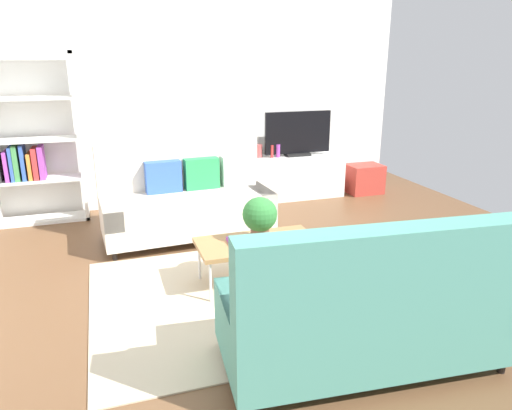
{
  "coord_description": "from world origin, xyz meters",
  "views": [
    {
      "loc": [
        -1.11,
        -3.86,
        2.03
      ],
      "look_at": [
        0.26,
        0.3,
        0.65
      ],
      "focal_mm": 33.23,
      "sensor_mm": 36.0,
      "label": 1
    }
  ],
  "objects": [
    {
      "name": "tv",
      "position": [
        1.61,
        2.44,
        0.95
      ],
      "size": [
        1.0,
        0.2,
        0.64
      ],
      "color": "black",
      "rests_on": "tv_console"
    },
    {
      "name": "table_book_0",
      "position": [
        0.01,
        -0.02,
        0.43
      ],
      "size": [
        0.24,
        0.18,
        0.03
      ],
      "primitive_type": "cube",
      "rotation": [
        0.0,
        0.0,
        -0.02
      ],
      "color": "purple",
      "rests_on": "coffee_table"
    },
    {
      "name": "coffee_table",
      "position": [
        0.16,
        -0.05,
        0.39
      ],
      "size": [
        1.1,
        0.56,
        0.42
      ],
      "color": "#9E7042",
      "rests_on": "ground_plane"
    },
    {
      "name": "vase_0",
      "position": [
        1.03,
        2.51,
        0.73
      ],
      "size": [
        0.12,
        0.12,
        0.19
      ],
      "primitive_type": "cylinder",
      "color": "#B24C4C",
      "rests_on": "tv_console"
    },
    {
      "name": "potted_plant",
      "position": [
        0.18,
        -0.05,
        0.65
      ],
      "size": [
        0.32,
        0.32,
        0.41
      ],
      "color": "brown",
      "rests_on": "coffee_table"
    },
    {
      "name": "area_rug",
      "position": [
        0.11,
        -0.25,
        0.01
      ],
      "size": [
        2.9,
        2.2,
        0.01
      ],
      "primitive_type": "cube",
      "color": "beige",
      "rests_on": "ground_plane"
    },
    {
      "name": "bookshelf",
      "position": [
        -1.94,
        2.48,
        0.97
      ],
      "size": [
        1.1,
        0.36,
        2.1
      ],
      "color": "white",
      "rests_on": "ground_plane"
    },
    {
      "name": "storage_trunk",
      "position": [
        2.71,
        2.36,
        0.22
      ],
      "size": [
        0.52,
        0.4,
        0.44
      ],
      "primitive_type": "cube",
      "color": "#B2382D",
      "rests_on": "ground_plane"
    },
    {
      "name": "ground_plane",
      "position": [
        0.0,
        0.0,
        0.0
      ],
      "size": [
        7.68,
        7.68,
        0.0
      ],
      "primitive_type": "plane",
      "color": "brown"
    },
    {
      "name": "bottle_1",
      "position": [
        1.29,
        2.42,
        0.73
      ],
      "size": [
        0.06,
        0.06,
        0.19
      ],
      "primitive_type": "cylinder",
      "color": "purple",
      "rests_on": "tv_console"
    },
    {
      "name": "tv_console",
      "position": [
        1.61,
        2.46,
        0.32
      ],
      "size": [
        1.4,
        0.44,
        0.64
      ],
      "primitive_type": "cube",
      "color": "silver",
      "rests_on": "ground_plane"
    },
    {
      "name": "couch_green",
      "position": [
        0.44,
        -1.47,
        0.44
      ],
      "size": [
        1.97,
        1.0,
        1.1
      ],
      "rotation": [
        0.0,
        0.0,
        -0.09
      ],
      "color": "teal",
      "rests_on": "ground_plane"
    },
    {
      "name": "couch_beige",
      "position": [
        -0.23,
        1.37,
        0.45
      ],
      "size": [
        1.95,
        0.95,
        1.1
      ],
      "rotation": [
        0.0,
        0.0,
        3.2
      ],
      "color": "beige",
      "rests_on": "ground_plane"
    },
    {
      "name": "bottle_0",
      "position": [
        1.2,
        2.42,
        0.73
      ],
      "size": [
        0.04,
        0.04,
        0.18
      ],
      "primitive_type": "cylinder",
      "color": "red",
      "rests_on": "tv_console"
    },
    {
      "name": "wall_far",
      "position": [
        0.0,
        2.8,
        1.45
      ],
      "size": [
        6.4,
        0.12,
        2.9
      ],
      "primitive_type": "cube",
      "color": "white",
      "rests_on": "ground_plane"
    }
  ]
}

